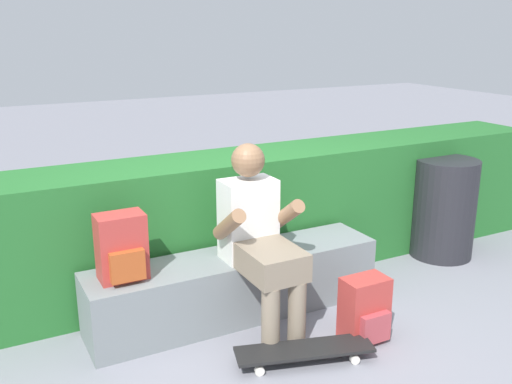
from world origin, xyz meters
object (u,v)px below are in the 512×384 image
skateboard_near_person (304,350)px  trash_bin (444,208)px  backpack_on_bench (122,248)px  bench_main (236,285)px  backpack_on_ground (365,310)px  person_skater (259,235)px

skateboard_near_person → trash_bin: bearing=23.8°
skateboard_near_person → trash_bin: (1.88, 0.83, 0.34)m
skateboard_near_person → backpack_on_bench: backpack_on_bench is taller
trash_bin → backpack_on_bench: bearing=-177.0°
bench_main → backpack_on_ground: 0.86m
backpack_on_bench → backpack_on_ground: (1.31, -0.64, -0.43)m
bench_main → backpack_on_ground: size_ratio=4.94×
skateboard_near_person → bench_main: bearing=97.9°
person_skater → skateboard_near_person: bearing=-85.6°
bench_main → backpack_on_bench: backpack_on_bench is taller
skateboard_near_person → backpack_on_ground: (0.47, 0.05, 0.12)m
bench_main → backpack_on_bench: bearing=-179.3°
backpack_on_bench → trash_bin: backpack_on_bench is taller
backpack_on_ground → trash_bin: (1.41, 0.78, 0.22)m
backpack_on_ground → trash_bin: size_ratio=0.49×
bench_main → skateboard_near_person: bench_main is taller
person_skater → backpack_on_ground: size_ratio=2.94×
bench_main → backpack_on_ground: (0.57, -0.64, -0.02)m
person_skater → backpack_on_ground: bearing=-40.8°
bench_main → skateboard_near_person: (0.10, -0.70, -0.14)m
person_skater → trash_bin: 1.96m
skateboard_near_person → person_skater: bearing=94.4°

